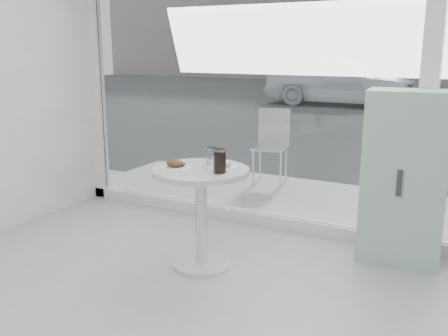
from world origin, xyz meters
The scene contains 12 objects.
storefront centered at (0.07, 3.00, 1.71)m, with size 5.00×0.14×3.00m.
main_table centered at (-0.50, 1.90, 0.55)m, with size 0.72×0.72×0.77m.
patio_deck centered at (0.00, 3.80, 0.03)m, with size 5.60×1.60×0.05m, color silver.
street centered at (0.00, 16.00, 0.00)m, with size 40.00×24.00×0.00m, color #363636.
mint_cabinet centered at (0.80, 2.78, 0.66)m, with size 0.65×0.46×1.33m.
patio_chair centered at (-0.91, 4.25, 0.55)m, with size 0.44×0.44×0.88m.
car_white centered at (-2.55, 13.33, 0.73)m, with size 1.72×4.27×1.45m, color white.
plate_fritter centered at (-0.65, 1.81, 0.80)m, with size 0.23×0.23×0.07m.
plate_donut centered at (-0.37, 1.99, 0.79)m, with size 0.23×0.23×0.06m.
water_tumbler_a centered at (-0.47, 2.11, 0.82)m, with size 0.07×0.07×0.11m.
water_tumbler_b centered at (-0.49, 2.05, 0.83)m, with size 0.08×0.08×0.13m.
cola_glass centered at (-0.31, 1.85, 0.85)m, with size 0.09×0.09×0.17m.
Camera 1 is at (1.32, -1.16, 1.63)m, focal length 40.00 mm.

